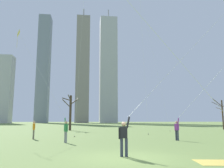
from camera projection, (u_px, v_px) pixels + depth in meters
ground_plane at (128, 158)px, 10.44m from camera, size 400.00×400.00×0.00m
kite_flyer_foreground_right_white at (201, 101)px, 18.08m from camera, size 5.93×8.93×11.33m
kite_flyer_midfield_left_blue at (186, 81)px, 9.17m from camera, size 12.51×4.78×12.27m
kite_flyer_midfield_center_pink at (161, 93)px, 11.83m from camera, size 11.59×2.38×12.97m
kite_flyer_far_back_yellow at (58, 115)px, 18.25m from camera, size 6.20×7.11×11.40m
bystander_strolling_midfield at (34, 129)px, 20.69m from camera, size 0.25×0.50×1.62m
bare_tree_far_right_edge at (70, 111)px, 38.20m from camera, size 2.80×2.25×5.79m
bare_tree_left_of_center at (222, 113)px, 41.81m from camera, size 2.77×1.54×5.71m
skyline_wide_slab at (1, 89)px, 119.44m from camera, size 10.58×7.09×35.36m
skyline_mid_tower_left at (108, 69)px, 141.74m from camera, size 10.47×8.95×71.80m
skyline_slender_spire at (83, 68)px, 141.44m from camera, size 8.25×5.97×72.20m
skyline_squat_block at (44, 68)px, 143.05m from camera, size 7.24×9.25×67.35m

